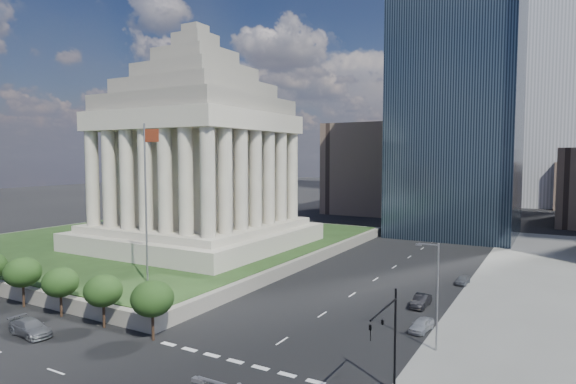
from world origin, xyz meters
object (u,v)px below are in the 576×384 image
Objects in this scene: flagpole at (147,194)px; parked_sedan_far at (463,280)px; suv_grey at (30,328)px; parked_sedan_mid at (421,301)px; street_lamp_north at (436,290)px; war_memorial at (197,137)px; parked_sedan_near at (421,325)px; traffic_signal_ne at (388,332)px.

parked_sedan_far is (33.33, 26.49, -12.48)m from flagpole.
suv_grey reaches higher than parked_sedan_mid.
suv_grey is (-35.95, -16.13, -4.86)m from street_lamp_north.
war_memorial is 48.90m from parked_sedan_mid.
flagpole is at bearing 2.15° from suv_grey.
flagpole reaches higher than parked_sedan_near.
parked_sedan_far is (-1.83, 25.49, -5.03)m from street_lamp_north.
flagpole is at bearing -163.52° from parked_sedan_near.
war_memorial is 10.55× the size of parked_sedan_far.
traffic_signal_ne is at bearing -94.19° from street_lamp_north.
flagpole is 44.37m from parked_sedan_far.
war_memorial is 8.92× the size of parked_sedan_mid.
street_lamp_north is 2.70× the size of parked_sedan_far.
parked_sedan_mid is at bearing 111.80° from parked_sedan_near.
traffic_signal_ne is at bearing -16.71° from flagpole.
traffic_signal_ne reaches higher than suv_grey.
traffic_signal_ne is at bearing -85.31° from parked_sedan_far.
parked_sedan_mid is 1.18× the size of parked_sedan_far.
traffic_signal_ne is 35.73m from suv_grey.
parked_sedan_mid is at bearing 98.43° from traffic_signal_ne.
parked_sedan_near is at bearing 9.16° from flagpole.
suv_grey is at bearing -155.84° from street_lamp_north.
war_memorial is 45.66m from suv_grey.
street_lamp_north is at bearing 1.63° from flagpole.
suv_grey is (-0.79, -15.13, -12.32)m from flagpole.
flagpole is 5.11× the size of parked_sedan_near.
street_lamp_north reaches higher than suv_grey.
parked_sedan_near is 21.19m from parked_sedan_far.
parked_sedan_far is at bearing 80.86° from parked_sedan_mid.
suv_grey is at bearing -141.44° from parked_sedan_near.
war_memorial is at bearing 164.79° from parked_sedan_near.
suv_grey reaches higher than parked_sedan_near.
flagpole reaches higher than parked_sedan_far.
traffic_signal_ne is 2.16× the size of parked_sedan_far.
parked_sedan_mid is (43.00, -10.69, -20.68)m from war_memorial.
parked_sedan_far is (2.50, 13.18, -0.09)m from parked_sedan_mid.
traffic_signal_ne is at bearing -77.44° from parked_sedan_near.
parked_sedan_near is 8.27m from parked_sedan_mid.
war_memorial reaches higher than suv_grey.
street_lamp_north is 13.95m from parked_sedan_mid.
war_memorial is 3.90× the size of street_lamp_north.
flagpole reaches higher than suv_grey.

